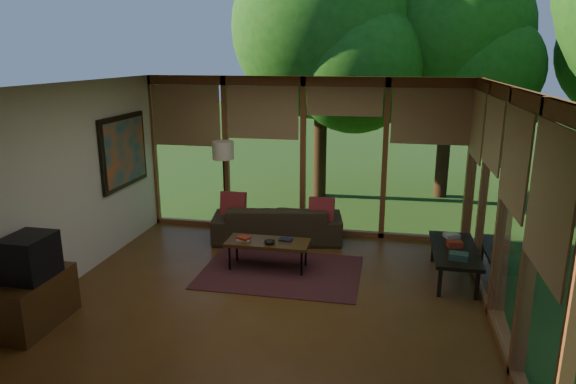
% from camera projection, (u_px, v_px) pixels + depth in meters
% --- Properties ---
extents(floor, '(5.50, 5.50, 0.00)m').
position_uv_depth(floor, '(270.00, 294.00, 6.74)').
color(floor, brown).
rests_on(floor, ground).
extents(ceiling, '(5.50, 5.50, 0.00)m').
position_uv_depth(ceiling, '(268.00, 85.00, 6.04)').
color(ceiling, silver).
rests_on(ceiling, ground).
extents(wall_left, '(0.04, 5.00, 2.70)m').
position_uv_depth(wall_left, '(71.00, 184.00, 6.92)').
color(wall_left, silver).
rests_on(wall_left, ground).
extents(wall_front, '(5.50, 0.04, 2.70)m').
position_uv_depth(wall_front, '(195.00, 278.00, 4.02)').
color(wall_front, silver).
rests_on(wall_front, ground).
extents(window_wall_back, '(5.50, 0.12, 2.70)m').
position_uv_depth(window_wall_back, '(303.00, 157.00, 8.76)').
color(window_wall_back, brown).
rests_on(window_wall_back, ground).
extents(window_wall_right, '(0.12, 5.00, 2.70)m').
position_uv_depth(window_wall_right, '(503.00, 208.00, 5.86)').
color(window_wall_right, brown).
rests_on(window_wall_right, ground).
extents(tree_nw, '(3.77, 3.77, 5.47)m').
position_uv_depth(tree_nw, '(322.00, 28.00, 10.61)').
color(tree_nw, '#392115').
rests_on(tree_nw, ground).
extents(tree_ne, '(3.21, 3.21, 5.11)m').
position_uv_depth(tree_ne, '(452.00, 32.00, 10.58)').
color(tree_ne, '#392115').
rests_on(tree_ne, ground).
extents(rug, '(2.27, 1.61, 0.01)m').
position_uv_depth(rug, '(281.00, 272.00, 7.41)').
color(rug, maroon).
rests_on(rug, floor).
extents(sofa, '(2.26, 1.21, 0.63)m').
position_uv_depth(sofa, '(277.00, 222.00, 8.62)').
color(sofa, '#372C1B').
rests_on(sofa, floor).
extents(pillow_left, '(0.42, 0.23, 0.44)m').
position_uv_depth(pillow_left, '(233.00, 205.00, 8.64)').
color(pillow_left, maroon).
rests_on(pillow_left, sofa).
extents(pillow_right, '(0.41, 0.22, 0.43)m').
position_uv_depth(pillow_right, '(322.00, 210.00, 8.36)').
color(pillow_right, maroon).
rests_on(pillow_right, sofa).
extents(ct_book_lower, '(0.19, 0.14, 0.03)m').
position_uv_depth(ct_book_lower, '(244.00, 240.00, 7.45)').
color(ct_book_lower, '#B8B0A6').
rests_on(ct_book_lower, coffee_table).
extents(ct_book_upper, '(0.22, 0.20, 0.03)m').
position_uv_depth(ct_book_upper, '(244.00, 238.00, 7.45)').
color(ct_book_upper, maroon).
rests_on(ct_book_upper, coffee_table).
extents(ct_book_side, '(0.19, 0.16, 0.03)m').
position_uv_depth(ct_book_side, '(286.00, 240.00, 7.46)').
color(ct_book_side, '#161A32').
rests_on(ct_book_side, coffee_table).
extents(ct_bowl, '(0.16, 0.16, 0.07)m').
position_uv_depth(ct_bowl, '(270.00, 241.00, 7.32)').
color(ct_bowl, black).
rests_on(ct_bowl, coffee_table).
extents(media_cabinet, '(0.50, 1.00, 0.60)m').
position_uv_depth(media_cabinet, '(34.00, 301.00, 5.89)').
color(media_cabinet, '#4F3015').
rests_on(media_cabinet, floor).
extents(television, '(0.45, 0.55, 0.50)m').
position_uv_depth(television, '(29.00, 257.00, 5.74)').
color(television, black).
rests_on(television, media_cabinet).
extents(console_book_a, '(0.26, 0.21, 0.09)m').
position_uv_depth(console_book_a, '(458.00, 256.00, 6.69)').
color(console_book_a, '#2D4E45').
rests_on(console_book_a, side_console).
extents(console_book_b, '(0.22, 0.18, 0.09)m').
position_uv_depth(console_book_b, '(455.00, 244.00, 7.12)').
color(console_book_b, maroon).
rests_on(console_book_b, side_console).
extents(console_book_c, '(0.25, 0.22, 0.06)m').
position_uv_depth(console_book_c, '(452.00, 235.00, 7.50)').
color(console_book_c, '#B8B0A6').
rests_on(console_book_c, side_console).
extents(floor_lamp, '(0.36, 0.36, 1.65)m').
position_uv_depth(floor_lamp, '(223.00, 156.00, 8.57)').
color(floor_lamp, black).
rests_on(floor_lamp, floor).
extents(coffee_table, '(1.20, 0.50, 0.43)m').
position_uv_depth(coffee_table, '(268.00, 243.00, 7.45)').
color(coffee_table, '#4F3015').
rests_on(coffee_table, floor).
extents(side_console, '(0.60, 1.40, 0.46)m').
position_uv_depth(side_console, '(454.00, 251.00, 7.09)').
color(side_console, black).
rests_on(side_console, floor).
extents(wall_painting, '(0.06, 1.35, 1.15)m').
position_uv_depth(wall_painting, '(124.00, 151.00, 8.18)').
color(wall_painting, black).
rests_on(wall_painting, wall_left).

